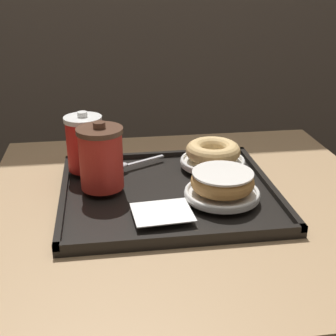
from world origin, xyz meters
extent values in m
cube|color=tan|center=(0.00, 0.00, 0.74)|extent=(0.83, 0.79, 0.03)
cube|color=black|center=(-0.04, 0.02, 0.76)|extent=(0.43, 0.39, 0.01)
cube|color=black|center=(-0.04, -0.17, 0.77)|extent=(0.43, 0.01, 0.01)
cube|color=black|center=(-0.04, 0.21, 0.77)|extent=(0.43, 0.01, 0.01)
cube|color=black|center=(-0.25, 0.02, 0.77)|extent=(0.01, 0.39, 0.01)
cube|color=black|center=(0.18, 0.02, 0.77)|extent=(0.01, 0.39, 0.01)
cube|color=white|center=(-0.06, -0.09, 0.78)|extent=(0.11, 0.10, 0.00)
cylinder|color=red|center=(-0.17, 0.04, 0.84)|extent=(0.09, 0.09, 0.12)
cylinder|color=brown|center=(-0.17, 0.04, 0.90)|extent=(0.09, 0.09, 0.01)
cylinder|color=brown|center=(-0.17, 0.04, 0.91)|extent=(0.02, 0.02, 0.01)
cylinder|color=red|center=(-0.20, 0.14, 0.83)|extent=(0.08, 0.08, 0.11)
cylinder|color=white|center=(-0.20, 0.14, 0.89)|extent=(0.08, 0.08, 0.01)
cylinder|color=white|center=(-0.20, 0.14, 0.90)|extent=(0.02, 0.02, 0.01)
cylinder|color=white|center=(0.06, -0.04, 0.78)|extent=(0.15, 0.15, 0.01)
torus|color=white|center=(0.06, -0.04, 0.79)|extent=(0.15, 0.15, 0.01)
torus|color=tan|center=(0.06, -0.04, 0.81)|extent=(0.12, 0.12, 0.03)
cylinder|color=white|center=(0.06, -0.04, 0.83)|extent=(0.12, 0.12, 0.00)
cylinder|color=white|center=(0.08, 0.12, 0.78)|extent=(0.15, 0.15, 0.01)
torus|color=white|center=(0.08, 0.12, 0.79)|extent=(0.15, 0.15, 0.01)
torus|color=#DBB270|center=(0.08, 0.12, 0.81)|extent=(0.12, 0.12, 0.04)
ellipsoid|color=silver|center=(-0.13, 0.13, 0.78)|extent=(0.04, 0.04, 0.01)
cube|color=silver|center=(-0.07, 0.16, 0.78)|extent=(0.09, 0.05, 0.00)
camera|label=1|loc=(-0.16, -0.83, 1.19)|focal=50.00mm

